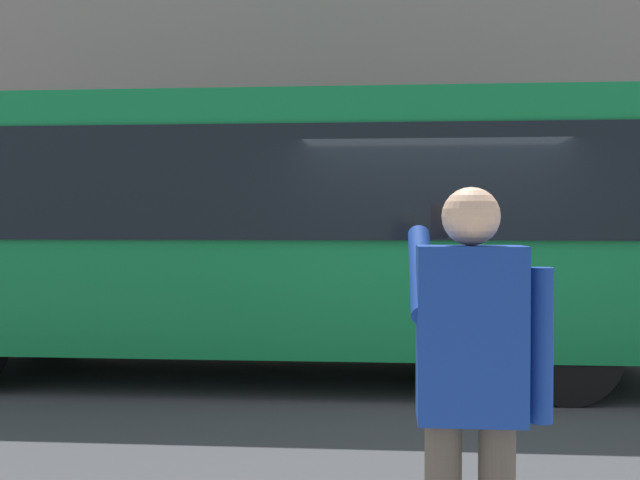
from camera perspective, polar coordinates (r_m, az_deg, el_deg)
ground_plane at (r=8.07m, az=8.11°, el=-11.02°), size 60.00×60.00×0.00m
red_bus at (r=8.74m, az=-3.88°, el=1.05°), size 9.05×2.54×3.08m
pedestrian_photographer at (r=3.06m, az=10.88°, el=-9.60°), size 0.53×0.52×1.70m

